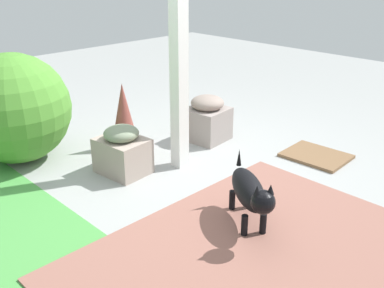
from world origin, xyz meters
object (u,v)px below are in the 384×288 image
(terracotta_pot_spiky, at_px, (124,118))
(dog, at_px, (250,192))
(stone_planter_mid, at_px, (122,151))
(porch_pillar, at_px, (179,52))
(doormat, at_px, (316,156))
(round_shrub, at_px, (15,108))
(stone_planter_nearest, at_px, (207,119))

(terracotta_pot_spiky, relative_size, dog, 1.05)
(stone_planter_mid, bearing_deg, dog, -175.35)
(porch_pillar, distance_m, stone_planter_mid, 1.01)
(stone_planter_mid, xyz_separation_m, doormat, (-1.06, -1.54, -0.19))
(stone_planter_mid, distance_m, doormat, 1.88)
(dog, bearing_deg, round_shrub, 15.56)
(stone_planter_nearest, distance_m, stone_planter_mid, 1.12)
(round_shrub, bearing_deg, doormat, -133.82)
(stone_planter_mid, xyz_separation_m, terracotta_pot_spiky, (0.46, -0.36, 0.11))
(round_shrub, bearing_deg, porch_pillar, -139.96)
(stone_planter_mid, bearing_deg, stone_planter_nearest, -89.05)
(stone_planter_nearest, xyz_separation_m, terracotta_pot_spiky, (0.44, 0.76, 0.09))
(porch_pillar, xyz_separation_m, doormat, (-0.80, -1.08, -1.05))
(porch_pillar, bearing_deg, doormat, -126.77)
(terracotta_pot_spiky, xyz_separation_m, doormat, (-1.52, -1.18, -0.31))
(stone_planter_nearest, bearing_deg, dog, 143.75)
(porch_pillar, bearing_deg, round_shrub, 40.04)
(stone_planter_nearest, height_order, doormat, stone_planter_nearest)
(porch_pillar, height_order, dog, porch_pillar)
(stone_planter_mid, distance_m, dog, 1.37)
(porch_pillar, xyz_separation_m, stone_planter_nearest, (0.27, -0.65, -0.83))
(stone_planter_nearest, distance_m, doormat, 1.18)
(terracotta_pot_spiky, height_order, dog, terracotta_pot_spiky)
(stone_planter_nearest, bearing_deg, round_shrub, 61.18)
(stone_planter_nearest, relative_size, dog, 0.76)
(stone_planter_nearest, relative_size, round_shrub, 0.47)
(round_shrub, bearing_deg, terracotta_pot_spiky, -117.77)
(round_shrub, xyz_separation_m, dog, (-2.28, -0.64, -0.23))
(porch_pillar, distance_m, round_shrub, 1.64)
(stone_planter_nearest, distance_m, terracotta_pot_spiky, 0.88)
(porch_pillar, relative_size, terracotta_pot_spiky, 3.15)
(dog, bearing_deg, doormat, -78.19)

